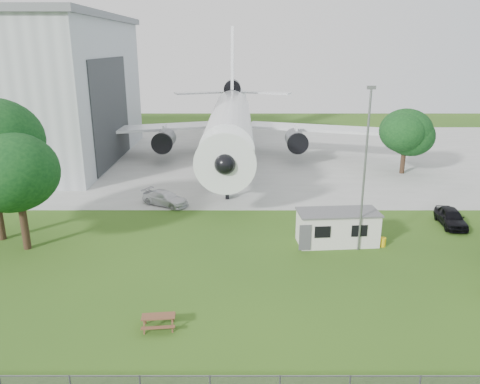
{
  "coord_description": "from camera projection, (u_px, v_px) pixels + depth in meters",
  "views": [
    {
      "loc": [
        -0.7,
        -26.13,
        14.74
      ],
      "look_at": [
        -0.72,
        8.0,
        4.0
      ],
      "focal_mm": 35.0,
      "sensor_mm": 36.0,
      "label": 1
    }
  ],
  "objects": [
    {
      "name": "ground",
      "position": [
        251.0,
        291.0,
        29.35
      ],
      "size": [
        160.0,
        160.0,
        0.0
      ],
      "primitive_type": "plane",
      "color": "#40691D"
    },
    {
      "name": "concrete_apron",
      "position": [
        245.0,
        155.0,
        65.6
      ],
      "size": [
        120.0,
        46.0,
        0.03
      ],
      "primitive_type": "cube",
      "color": "#B7B7B2",
      "rests_on": "ground"
    },
    {
      "name": "airliner",
      "position": [
        230.0,
        120.0,
        61.97
      ],
      "size": [
        46.36,
        47.73,
        17.69
      ],
      "color": "white",
      "rests_on": "ground"
    },
    {
      "name": "site_cabin",
      "position": [
        338.0,
        227.0,
        36.05
      ],
      "size": [
        6.85,
        3.2,
        2.62
      ],
      "color": "silver",
      "rests_on": "ground"
    },
    {
      "name": "picnic_west",
      "position": [
        159.0,
        328.0,
        25.51
      ],
      "size": [
        1.95,
        1.68,
        0.76
      ],
      "primitive_type": null,
      "rotation": [
        0.0,
        0.0,
        0.1
      ],
      "color": "brown",
      "rests_on": "ground"
    },
    {
      "name": "lamp_mast",
      "position": [
        364.0,
        173.0,
        33.46
      ],
      "size": [
        0.16,
        0.16,
        12.0
      ],
      "primitive_type": "cylinder",
      "color": "slate",
      "rests_on": "ground"
    },
    {
      "name": "tree_west_small",
      "position": [
        17.0,
        172.0,
        33.69
      ],
      "size": [
        6.67,
        6.67,
        9.33
      ],
      "color": "#382619",
      "rests_on": "ground"
    },
    {
      "name": "tree_far_apron",
      "position": [
        406.0,
        133.0,
        54.81
      ],
      "size": [
        6.57,
        6.57,
        8.15
      ],
      "color": "#382619",
      "rests_on": "ground"
    },
    {
      "name": "car_ne_hatch",
      "position": [
        451.0,
        217.0,
        39.69
      ],
      "size": [
        2.14,
        4.59,
        1.52
      ],
      "primitive_type": "imported",
      "rotation": [
        0.0,
        0.0,
        -0.08
      ],
      "color": "black",
      "rests_on": "ground"
    },
    {
      "name": "car_apron_van",
      "position": [
        165.0,
        198.0,
        44.87
      ],
      "size": [
        5.08,
        4.05,
        1.38
      ],
      "primitive_type": "imported",
      "rotation": [
        0.0,
        0.0,
        1.05
      ],
      "color": "silver",
      "rests_on": "ground"
    }
  ]
}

